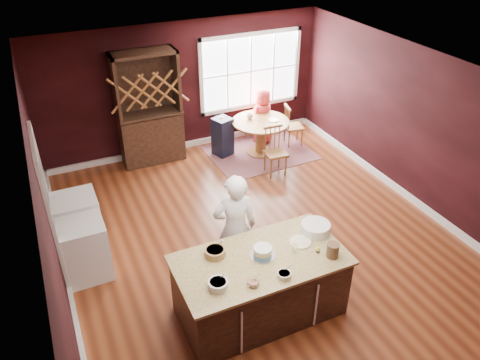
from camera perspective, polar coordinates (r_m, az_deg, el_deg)
name	(u,v)px	position (r m, az deg, el deg)	size (l,w,h in m)	color
room_shell	(261,165)	(6.92, 2.56, 1.78)	(7.00, 7.00, 7.00)	brown
window	(251,71)	(10.31, 1.29, 13.12)	(2.36, 0.10, 1.66)	white
doorway	(50,211)	(7.03, -22.12, -3.48)	(0.08, 1.26, 2.13)	white
kitchen_island	(260,287)	(6.22, 2.45, -12.89)	(2.16, 1.13, 0.92)	black
dining_table	(260,130)	(9.84, 2.51, 6.06)	(1.20, 1.20, 0.75)	brown
baker	(235,228)	(6.48, -0.62, -5.90)	(0.62, 0.41, 1.70)	white
layer_cake	(263,252)	(5.89, 2.78, -8.73)	(0.33, 0.33, 0.13)	white
bowl_blue	(218,284)	(5.51, -2.70, -12.60)	(0.24, 0.24, 0.09)	silver
bowl_yellow	(215,252)	(5.91, -3.06, -8.79)	(0.27, 0.27, 0.10)	olive
bowl_pink	(253,283)	(5.54, 1.61, -12.47)	(0.15, 0.15, 0.05)	white
bowl_olive	(284,275)	(5.66, 5.40, -11.45)	(0.17, 0.17, 0.06)	beige
drinking_glass	(295,249)	(5.97, 6.72, -8.29)	(0.07, 0.07, 0.14)	silver
dinner_plate	(300,242)	(6.17, 7.35, -7.50)	(0.29, 0.29, 0.02)	#FAEBC9
white_tub	(315,228)	(6.34, 9.18, -5.80)	(0.39, 0.39, 0.13)	white
stoneware_crock	(333,250)	(5.98, 11.24, -8.40)	(0.16, 0.16, 0.19)	brown
toy_figurine	(318,250)	(6.04, 9.49, -8.38)	(0.05, 0.05, 0.08)	#FFFC33
rug	(260,153)	(10.08, 2.44, 3.36)	(2.12, 1.64, 0.01)	brown
chair_east	(294,125)	(10.30, 6.58, 6.68)	(0.39, 0.37, 0.93)	#935F3C
chair_south	(276,151)	(9.14, 4.38, 3.51)	(0.41, 0.39, 0.98)	brown
chair_north	(256,114)	(10.65, 1.93, 8.02)	(0.43, 0.41, 1.02)	brown
seated_woman	(263,116)	(10.28, 2.78, 7.75)	(0.61, 0.40, 1.24)	red
high_chair	(223,136)	(9.84, -2.14, 5.40)	(0.35, 0.35, 0.86)	black
toddler	(221,118)	(9.73, -2.38, 7.54)	(0.18, 0.14, 0.26)	#8CA5BF
table_plate	(273,120)	(9.79, 4.08, 7.31)	(0.21, 0.21, 0.02)	beige
table_cup	(250,116)	(9.83, 1.17, 7.77)	(0.13, 0.13, 0.10)	beige
hutch	(149,109)	(9.49, -11.07, 8.51)	(1.25, 0.52, 2.29)	black
washer	(86,250)	(7.10, -18.31, -8.05)	(0.62, 0.60, 0.90)	white
dryer	(79,224)	(7.60, -19.08, -5.06)	(0.65, 0.63, 0.94)	white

